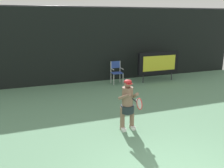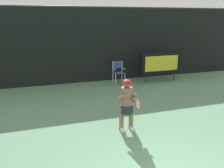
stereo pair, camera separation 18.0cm
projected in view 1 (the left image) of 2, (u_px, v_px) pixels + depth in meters
name	position (u px, v px, depth m)	size (l,w,h in m)	color
backdrop_screen	(79.00, 46.00, 11.78)	(18.00, 0.12, 3.66)	black
scoreboard	(158.00, 63.00, 12.19)	(2.20, 0.21, 1.50)	black
umpire_chair	(116.00, 71.00, 11.90)	(0.52, 0.44, 1.08)	white
water_bottle	(126.00, 81.00, 11.92)	(0.07, 0.07, 0.27)	silver
tennis_player	(128.00, 103.00, 6.89)	(0.54, 0.62, 1.48)	white
tennis_racket	(139.00, 104.00, 6.30)	(0.03, 0.60, 0.31)	black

